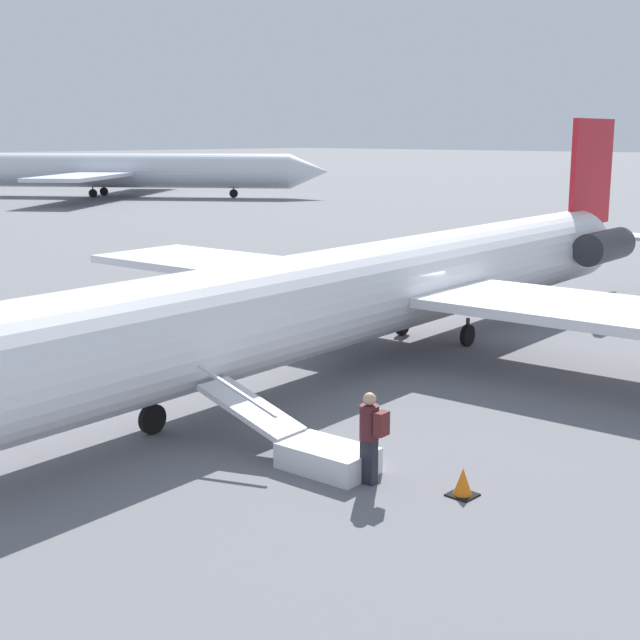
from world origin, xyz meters
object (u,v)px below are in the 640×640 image
object	(u,v)px
boarding_stairs	(311,447)
passenger	(371,432)
airplane_far_right	(121,170)
airplane_main	(405,282)

from	to	relation	value
boarding_stairs	passenger	size ratio (longest dim) A/B	2.35
airplane_far_right	passenger	xyz separation A→B (m)	(41.33, 69.18, -1.71)
airplane_far_right	passenger	world-z (taller)	airplane_far_right
airplane_main	boarding_stairs	distance (m)	9.99
airplane_main	passenger	bearing A→B (deg)	30.26
passenger	airplane_main	bearing A→B (deg)	-59.74
airplane_far_right	passenger	bearing A→B (deg)	-67.34
airplane_main	airplane_far_right	world-z (taller)	airplane_far_right
airplane_far_right	boarding_stairs	world-z (taller)	airplane_far_right
boarding_stairs	passenger	bearing A→B (deg)	178.88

